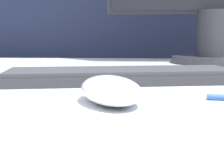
# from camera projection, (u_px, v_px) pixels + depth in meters

# --- Properties ---
(partition_panel) EXTENTS (5.00, 0.03, 1.30)m
(partition_panel) POSITION_uv_depth(u_px,v_px,m) (120.00, 82.00, 1.28)
(partition_panel) COLOR black
(partition_panel) RESTS_ON ground_plane
(computer_mouse_near) EXTENTS (0.11, 0.14, 0.04)m
(computer_mouse_near) POSITION_uv_depth(u_px,v_px,m) (111.00, 90.00, 0.39)
(computer_mouse_near) COLOR white
(computer_mouse_near) RESTS_ON desk
(keyboard) EXTENTS (0.44, 0.19, 0.02)m
(keyboard) POSITION_uv_depth(u_px,v_px,m) (120.00, 76.00, 0.57)
(keyboard) COLOR #28282D
(keyboard) RESTS_ON desk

